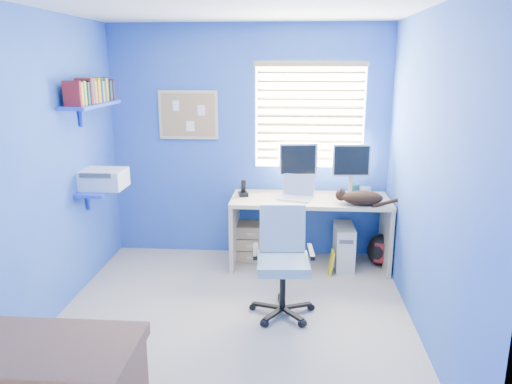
# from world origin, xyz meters

# --- Properties ---
(floor) EXTENTS (3.00, 3.20, 0.00)m
(floor) POSITION_xyz_m (0.00, 0.00, 0.00)
(floor) COLOR #B3A492
(floor) RESTS_ON ground
(ceiling) EXTENTS (3.00, 3.20, 0.00)m
(ceiling) POSITION_xyz_m (0.00, 0.00, 2.50)
(ceiling) COLOR white
(ceiling) RESTS_ON wall_back
(wall_back) EXTENTS (3.00, 0.01, 2.50)m
(wall_back) POSITION_xyz_m (0.00, 1.60, 1.25)
(wall_back) COLOR #3C69B7
(wall_back) RESTS_ON ground
(wall_front) EXTENTS (3.00, 0.01, 2.50)m
(wall_front) POSITION_xyz_m (0.00, -1.60, 1.25)
(wall_front) COLOR #3C69B7
(wall_front) RESTS_ON ground
(wall_left) EXTENTS (0.01, 3.20, 2.50)m
(wall_left) POSITION_xyz_m (-1.50, 0.00, 1.25)
(wall_left) COLOR #3C69B7
(wall_left) RESTS_ON ground
(wall_right) EXTENTS (0.01, 3.20, 2.50)m
(wall_right) POSITION_xyz_m (1.50, 0.00, 1.25)
(wall_right) COLOR #3C69B7
(wall_right) RESTS_ON ground
(desk) EXTENTS (1.63, 0.65, 0.74)m
(desk) POSITION_xyz_m (0.67, 1.26, 0.37)
(desk) COLOR tan
(desk) RESTS_ON floor
(laptop) EXTENTS (0.39, 0.34, 0.22)m
(laptop) POSITION_xyz_m (0.51, 1.21, 0.85)
(laptop) COLOR silver
(laptop) RESTS_ON desk
(monitor_left) EXTENTS (0.41, 0.17, 0.54)m
(monitor_left) POSITION_xyz_m (0.54, 1.44, 1.01)
(monitor_left) COLOR silver
(monitor_left) RESTS_ON desk
(monitor_right) EXTENTS (0.41, 0.15, 0.54)m
(monitor_right) POSITION_xyz_m (1.09, 1.44, 1.01)
(monitor_right) COLOR silver
(monitor_right) RESTS_ON desk
(phone) EXTENTS (0.12, 0.13, 0.17)m
(phone) POSITION_xyz_m (-0.03, 1.28, 0.82)
(phone) COLOR black
(phone) RESTS_ON desk
(mug) EXTENTS (0.10, 0.09, 0.10)m
(mug) POSITION_xyz_m (1.14, 1.50, 0.79)
(mug) COLOR #155D5E
(mug) RESTS_ON desk
(cd_spindle) EXTENTS (0.13, 0.13, 0.07)m
(cd_spindle) POSITION_xyz_m (1.26, 1.48, 0.78)
(cd_spindle) COLOR silver
(cd_spindle) RESTS_ON desk
(cat) EXTENTS (0.43, 0.29, 0.14)m
(cat) POSITION_xyz_m (1.17, 1.03, 0.81)
(cat) COLOR black
(cat) RESTS_ON desk
(tower_pc) EXTENTS (0.20, 0.44, 0.45)m
(tower_pc) POSITION_xyz_m (1.03, 1.24, 0.23)
(tower_pc) COLOR beige
(tower_pc) RESTS_ON floor
(drawer_boxes) EXTENTS (0.35, 0.28, 0.41)m
(drawer_boxes) POSITION_xyz_m (0.05, 1.38, 0.20)
(drawer_boxes) COLOR tan
(drawer_boxes) RESTS_ON floor
(yellow_book) EXTENTS (0.03, 0.17, 0.24)m
(yellow_book) POSITION_xyz_m (0.89, 1.04, 0.12)
(yellow_book) COLOR yellow
(yellow_book) RESTS_ON floor
(backpack) EXTENTS (0.36, 0.31, 0.35)m
(backpack) POSITION_xyz_m (1.43, 1.29, 0.17)
(backpack) COLOR black
(backpack) RESTS_ON floor
(office_chair) EXTENTS (0.56, 0.56, 0.91)m
(office_chair) POSITION_xyz_m (0.41, 0.20, 0.34)
(office_chair) COLOR black
(office_chair) RESTS_ON floor
(window_blinds) EXTENTS (1.15, 0.05, 1.10)m
(window_blinds) POSITION_xyz_m (0.65, 1.57, 1.55)
(window_blinds) COLOR white
(window_blinds) RESTS_ON ground
(corkboard) EXTENTS (0.64, 0.02, 0.52)m
(corkboard) POSITION_xyz_m (-0.65, 1.58, 1.55)
(corkboard) COLOR tan
(corkboard) RESTS_ON ground
(wall_shelves) EXTENTS (0.42, 0.90, 1.05)m
(wall_shelves) POSITION_xyz_m (-1.35, 0.75, 1.43)
(wall_shelves) COLOR blue
(wall_shelves) RESTS_ON ground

